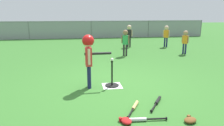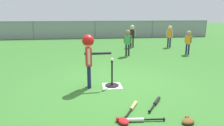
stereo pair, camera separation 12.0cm
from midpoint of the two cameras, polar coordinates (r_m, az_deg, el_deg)
name	(u,v)px [view 2 (the right image)]	position (r m, az deg, el deg)	size (l,w,h in m)	color
ground_plane	(117,85)	(4.90, 1.98, -6.09)	(60.00, 60.00, 0.00)	#336B28
home_plate	(112,86)	(4.84, 0.71, -6.29)	(0.44, 0.44, 0.01)	white
batting_tee	(112,82)	(4.81, 0.71, -5.35)	(0.32, 0.32, 0.59)	black
baseball_on_tee	(112,60)	(4.66, 0.73, 0.95)	(0.07, 0.07, 0.07)	white
batter_child	(89,50)	(4.56, -5.72, 3.51)	(0.64, 0.34, 1.20)	#191E4C
fielder_deep_center	(132,33)	(10.20, 5.93, 8.23)	(0.31, 0.22, 1.09)	#262626
fielder_deep_right	(170,33)	(10.58, 15.97, 7.86)	(0.27, 0.22, 1.06)	#191E4C
fielder_near_right	(188,39)	(8.96, 20.73, 6.16)	(0.21, 0.22, 0.97)	#191E4C
fielder_deep_left	(128,39)	(8.09, 4.77, 6.55)	(0.29, 0.20, 1.03)	#262626
spare_bat_silver	(138,120)	(3.38, 8.25, -15.27)	(0.66, 0.11, 0.06)	silver
spare_bat_wood	(133,107)	(3.76, 6.62, -12.03)	(0.36, 0.59, 0.06)	#DBB266
spare_bat_black	(156,102)	(4.03, 12.91, -10.52)	(0.42, 0.58, 0.06)	black
glove_by_plate	(123,121)	(3.31, 4.17, -15.68)	(0.20, 0.24, 0.07)	#B21919
glove_near_bats	(188,121)	(3.52, 21.24, -14.73)	(0.27, 0.24, 0.07)	brown
outfield_fence	(95,29)	(14.07, -4.48, 9.38)	(16.06, 0.06, 1.15)	slate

